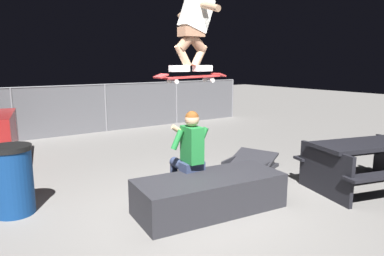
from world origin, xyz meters
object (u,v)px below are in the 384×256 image
object	(u,v)px
person_sitting_on_ledge	(188,151)
skater_airborne	(195,23)
picnic_table_back	(366,158)
trash_bin	(13,180)
skateboard	(191,77)
ledge_box_main	(210,193)
kicker_ramp	(248,166)

from	to	relation	value
person_sitting_on_ledge	skater_airborne	world-z (taller)	skater_airborne
person_sitting_on_ledge	skater_airborne	xyz separation A→B (m)	(-0.01, -0.16, 1.73)
picnic_table_back	trash_bin	world-z (taller)	trash_bin
skateboard	skater_airborne	distance (m)	0.69
skater_airborne	trash_bin	size ratio (longest dim) A/B	1.23
picnic_table_back	trash_bin	distance (m)	5.08
person_sitting_on_ledge	skater_airborne	distance (m)	1.73
ledge_box_main	kicker_ramp	distance (m)	2.00
skateboard	picnic_table_back	size ratio (longest dim) A/B	0.51
ledge_box_main	kicker_ramp	size ratio (longest dim) A/B	1.57
kicker_ramp	trash_bin	world-z (taller)	trash_bin
ledge_box_main	person_sitting_on_ledge	size ratio (longest dim) A/B	1.52
person_sitting_on_ledge	ledge_box_main	bearing A→B (deg)	-87.59
ledge_box_main	picnic_table_back	distance (m)	2.59
ledge_box_main	kicker_ramp	world-z (taller)	ledge_box_main
ledge_box_main	picnic_table_back	size ratio (longest dim) A/B	0.99
kicker_ramp	person_sitting_on_ledge	bearing A→B (deg)	-161.86
person_sitting_on_ledge	trash_bin	world-z (taller)	person_sitting_on_ledge
ledge_box_main	skateboard	distance (m)	1.56
person_sitting_on_ledge	kicker_ramp	distance (m)	1.93
person_sitting_on_ledge	skateboard	world-z (taller)	skateboard
ledge_box_main	trash_bin	size ratio (longest dim) A/B	2.17
person_sitting_on_ledge	kicker_ramp	bearing A→B (deg)	18.14
ledge_box_main	skater_airborne	distance (m)	2.23
ledge_box_main	trash_bin	world-z (taller)	trash_bin
ledge_box_main	skateboard	bearing A→B (deg)	104.74
skater_airborne	picnic_table_back	distance (m)	3.33
person_sitting_on_ledge	skater_airborne	bearing A→B (deg)	-91.98
skateboard	trash_bin	size ratio (longest dim) A/B	1.13
person_sitting_on_ledge	kicker_ramp	world-z (taller)	person_sitting_on_ledge
ledge_box_main	person_sitting_on_ledge	xyz separation A→B (m)	(-0.02, 0.47, 0.49)
skater_airborne	picnic_table_back	bearing A→B (deg)	-23.20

